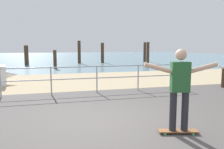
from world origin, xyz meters
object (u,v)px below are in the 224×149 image
object	(u,v)px
skateboarder	(180,85)
seagull	(224,67)
skateboard	(178,131)
bollard_short	(224,78)

from	to	relation	value
skateboarder	seagull	distance (m)	6.26
skateboard	skateboarder	size ratio (longest dim) A/B	0.50
skateboarder	seagull	bearing A→B (deg)	41.30
skateboard	skateboarder	bearing A→B (deg)	123.69
bollard_short	seagull	bearing A→B (deg)	149.16
skateboard	skateboarder	xyz separation A→B (m)	(-0.00, 0.00, 0.95)
skateboarder	seagull	world-z (taller)	skateboarder
bollard_short	seagull	world-z (taller)	seagull
bollard_short	skateboard	bearing A→B (deg)	-138.84
bollard_short	seagull	xyz separation A→B (m)	(-0.01, 0.01, 0.48)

